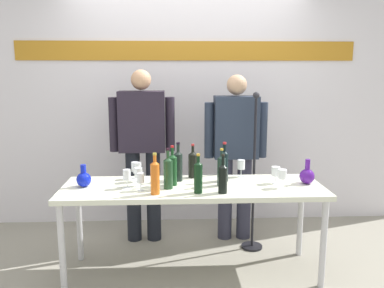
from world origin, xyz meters
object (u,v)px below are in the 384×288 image
at_px(wine_glass_right_0, 276,172).
at_px(presenter_right, 236,147).
at_px(wine_bottle_4, 178,165).
at_px(wine_glass_left_1, 141,178).
at_px(wine_bottle_8, 172,169).
at_px(wine_glass_left_3, 127,175).
at_px(wine_glass_left_0, 135,167).
at_px(wine_bottle_5, 198,176).
at_px(wine_glass_right_1, 282,174).
at_px(wine_glass_right_2, 241,165).
at_px(decanter_blue_right, 307,176).
at_px(wine_bottle_2, 168,172).
at_px(wine_bottle_1, 224,165).
at_px(wine_bottle_7, 193,164).
at_px(microphone_stand, 253,198).
at_px(wine_glass_left_2, 137,168).
at_px(wine_glass_left_4, 138,173).
at_px(presenter_left, 142,145).
at_px(wine_bottle_6, 223,178).
at_px(wine_bottle_3, 155,176).
at_px(display_table, 193,193).
at_px(wine_bottle_0, 221,169).
at_px(decanter_blue_left, 84,179).

bearing_deg(wine_glass_right_0, presenter_right, 109.66).
bearing_deg(wine_bottle_4, wine_glass_left_1, -137.62).
xyz_separation_m(wine_bottle_8, wine_glass_left_3, (-0.36, -0.07, -0.03)).
bearing_deg(wine_glass_left_0, wine_bottle_5, -39.88).
bearing_deg(wine_glass_right_1, wine_glass_left_0, 164.52).
bearing_deg(presenter_right, wine_glass_right_2, -92.20).
height_order(decanter_blue_right, wine_bottle_2, wine_bottle_2).
height_order(wine_bottle_8, wine_glass_left_3, wine_bottle_8).
bearing_deg(wine_glass_right_0, wine_bottle_1, 167.27).
bearing_deg(wine_glass_right_0, wine_bottle_2, -173.44).
bearing_deg(wine_glass_left_1, wine_bottle_7, 40.89).
xyz_separation_m(wine_glass_left_3, microphone_stand, (1.11, 0.48, -0.37)).
height_order(wine_bottle_8, wine_glass_left_2, wine_bottle_8).
height_order(wine_bottle_5, wine_bottle_8, wine_bottle_8).
bearing_deg(wine_glass_left_4, wine_bottle_8, 3.19).
xyz_separation_m(presenter_left, wine_bottle_7, (0.46, -0.43, -0.09)).
bearing_deg(wine_bottle_2, microphone_stand, 32.83).
relative_size(wine_bottle_5, wine_glass_right_1, 2.04).
bearing_deg(presenter_right, wine_glass_left_0, -154.59).
xyz_separation_m(decanter_blue_right, wine_bottle_6, (-0.72, -0.22, 0.05)).
distance_m(wine_bottle_3, microphone_stand, 1.17).
distance_m(wine_bottle_7, wine_glass_left_3, 0.61).
relative_size(wine_glass_right_0, wine_glass_right_2, 0.93).
relative_size(presenter_right, wine_glass_left_1, 11.59).
distance_m(wine_glass_left_1, wine_glass_right_1, 1.11).
bearing_deg(presenter_left, wine_bottle_3, -79.96).
distance_m(wine_bottle_5, wine_glass_left_0, 0.67).
distance_m(display_table, wine_glass_right_0, 0.71).
xyz_separation_m(wine_bottle_1, wine_glass_right_0, (0.41, -0.09, -0.04)).
height_order(wine_bottle_4, wine_glass_right_0, wine_bottle_4).
bearing_deg(wine_glass_left_2, wine_bottle_0, -11.94).
xyz_separation_m(wine_glass_left_1, wine_glass_right_1, (1.11, 0.02, 0.01)).
height_order(wine_bottle_1, wine_glass_left_3, wine_bottle_1).
bearing_deg(wine_bottle_3, wine_bottle_2, 55.30).
distance_m(wine_bottle_1, wine_bottle_8, 0.45).
xyz_separation_m(presenter_left, wine_glass_left_3, (-0.07, -0.73, -0.11)).
distance_m(display_table, wine_bottle_4, 0.28).
relative_size(wine_bottle_4, wine_glass_right_0, 2.34).
height_order(wine_bottle_5, wine_glass_left_1, wine_bottle_5).
height_order(decanter_blue_left, wine_bottle_5, wine_bottle_5).
xyz_separation_m(presenter_right, wine_bottle_5, (-0.42, -0.88, -0.05)).
relative_size(wine_bottle_4, wine_glass_left_2, 2.00).
bearing_deg(presenter_left, wine_bottle_0, -45.21).
xyz_separation_m(wine_bottle_1, wine_glass_right_2, (0.17, 0.13, -0.04)).
bearing_deg(wine_glass_right_2, wine_bottle_4, -169.69).
height_order(wine_bottle_0, wine_bottle_6, wine_bottle_0).
xyz_separation_m(decanter_blue_left, microphone_stand, (1.46, 0.43, -0.33)).
distance_m(wine_bottle_6, wine_glass_left_3, 0.76).
height_order(wine_bottle_8, wine_glass_right_0, wine_bottle_8).
relative_size(decanter_blue_left, wine_glass_left_2, 1.11).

